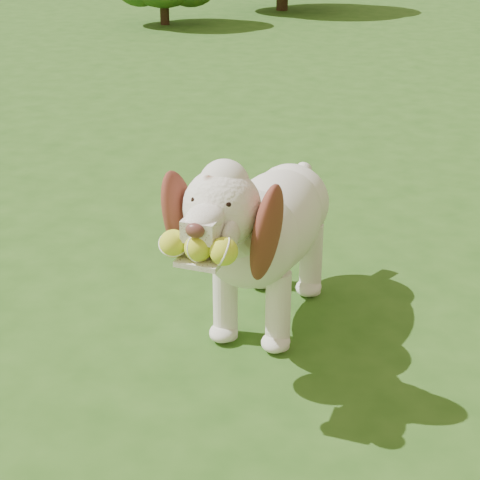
# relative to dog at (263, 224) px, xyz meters

# --- Properties ---
(ground) EXTENTS (80.00, 80.00, 0.00)m
(ground) POSITION_rel_dog_xyz_m (0.50, 0.41, -0.48)
(ground) COLOR #274F16
(ground) RESTS_ON ground
(dog) EXTENTS (0.50, 1.38, 0.90)m
(dog) POSITION_rel_dog_xyz_m (0.00, 0.00, 0.00)
(dog) COLOR silver
(dog) RESTS_ON ground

